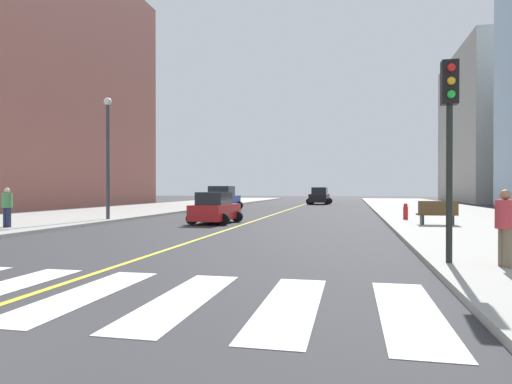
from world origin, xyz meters
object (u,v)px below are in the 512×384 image
Objects in this scene: car_red_nearest at (215,209)px; car_blue_second at (222,199)px; pedestrian_walking_west at (7,205)px; park_bench at (437,213)px; fire_hydrant at (406,211)px; car_black_third at (320,196)px; street_lamp at (108,147)px; traffic_light_near_corner at (450,120)px; pedestrian_waiting_east at (505,224)px.

car_red_nearest is 14.50m from car_blue_second.
car_red_nearest is at bearing -137.19° from pedestrian_walking_west.
car_blue_second is 2.55× the size of park_bench.
pedestrian_walking_west is at bearing -152.66° from fire_hydrant.
pedestrian_walking_west is (-4.03, -19.83, 0.14)m from car_blue_second.
car_black_third is 2.63× the size of pedestrian_walking_west.
pedestrian_walking_west reaches higher than park_bench.
street_lamp reaches higher than pedestrian_walking_west.
car_blue_second is 14.59m from street_lamp.
car_red_nearest is 15.31m from traffic_light_near_corner.
car_black_third is 43.38m from traffic_light_near_corner.
car_blue_second is 18.38m from car_black_third.
car_red_nearest is at bearing -154.56° from pedestrian_waiting_east.
car_black_third is 0.99× the size of traffic_light_near_corner.
car_blue_second reaches higher than pedestrian_walking_west.
park_bench is 17.65m from street_lamp.
car_black_third is 2.73× the size of pedestrian_waiting_east.
pedestrian_waiting_east reaches higher than fire_hydrant.
car_red_nearest is at bearing 86.18° from car_black_third.
car_red_nearest is 10.58m from fire_hydrant.
fire_hydrant is at bearing -92.84° from traffic_light_near_corner.
car_black_third reaches higher than car_red_nearest.
street_lamp is at bearing 75.11° from car_black_third.
car_black_third is 43.78m from pedestrian_waiting_east.
car_red_nearest is 9.68m from pedestrian_walking_west.
pedestrian_walking_west is (-7.73, -5.82, 0.33)m from car_red_nearest.
pedestrian_waiting_east is at bearing -46.99° from car_red_nearest.
traffic_light_near_corner reaches higher than park_bench.
pedestrian_walking_west is 6.77m from street_lamp.
traffic_light_near_corner is at bearing 100.19° from car_black_third.
pedestrian_waiting_east is at bearing 101.53° from car_black_third.
park_bench is 3.88m from fire_hydrant.
car_black_third reaches higher than pedestrian_walking_west.
park_bench is at bearing 0.81° from car_red_nearest.
pedestrian_waiting_east is (7.00, -43.21, 0.13)m from car_black_third.
street_lamp is (-16.29, -3.34, 3.62)m from fire_hydrant.
pedestrian_waiting_east is at bearing 173.01° from park_bench.
traffic_light_near_corner is at bearing -64.42° from car_blue_second.
pedestrian_waiting_east is at bearing -62.84° from car_blue_second.
pedestrian_walking_west is at bearing -140.27° from car_red_nearest.
park_bench reaches higher than fire_hydrant.
fire_hydrant is (0.76, 15.27, -2.82)m from traffic_light_near_corner.
park_bench is 1.09× the size of pedestrian_waiting_east.
pedestrian_waiting_east is (10.34, -12.22, 0.29)m from car_red_nearest.
car_blue_second is at bearing -166.65° from pedestrian_waiting_east.
car_red_nearest is at bearing -52.11° from traffic_light_near_corner.
traffic_light_near_corner is 18.20m from pedestrian_walking_west.
street_lamp reaches higher than car_black_third.
car_black_third is 32.30m from park_bench.
traffic_light_near_corner reaches higher than pedestrian_walking_west.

